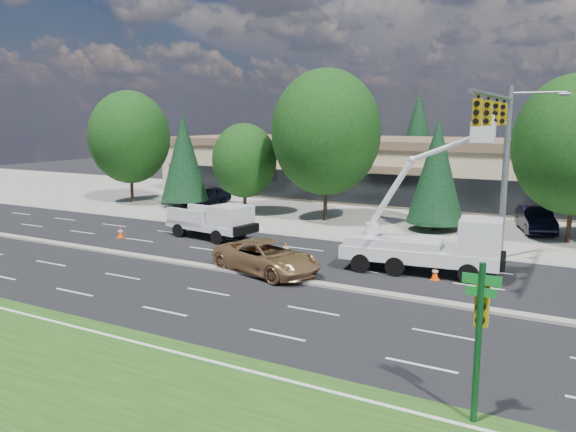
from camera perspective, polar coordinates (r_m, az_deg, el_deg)
The scene contains 24 objects.
ground at distance 26.98m, azimuth -4.01°, elevation -5.92°, with size 140.00×140.00×0.00m, color black.
concrete_apron at distance 44.72m, azimuth 9.99°, elevation 0.27°, with size 140.00×22.00×0.01m, color gray.
road_median at distance 26.96m, azimuth -4.01°, elevation -5.79°, with size 120.00×0.55×0.12m, color gray.
strip_mall at distance 53.85m, azimuth 13.54°, elevation 4.78°, with size 50.40×15.40×5.50m.
tree_front_a at distance 51.59m, azimuth -15.81°, elevation 7.70°, with size 7.06×7.06×9.80m.
tree_front_b at distance 47.65m, azimuth -10.54°, elevation 5.91°, with size 3.97×3.97×7.82m.
tree_front_c at distance 44.11m, azimuth -4.46°, elevation 5.63°, with size 5.06×5.06×7.02m.
tree_front_d at distance 40.59m, azimuth 3.89°, elevation 8.48°, with size 7.84×7.84×10.88m.
tree_front_e at distance 38.05m, azimuth 14.86°, elevation 4.45°, with size 3.75×3.75×7.39m.
tree_front_f at distance 36.84m, azimuth 27.22°, elevation 6.44°, with size 7.18×7.18×9.96m.
tree_back_a at distance 71.45m, azimuth 2.10°, elevation 8.19°, with size 5.01×5.01×9.87m.
tree_back_b at distance 66.34m, azimuth 13.07°, elevation 8.07°, with size 5.27×5.27×10.38m.
tree_back_c at distance 63.96m, azimuth 25.29°, elevation 7.00°, with size 4.92×4.92×9.70m.
signal_mast at distance 29.15m, azimuth 20.85°, elevation 6.73°, with size 2.76×10.16×9.00m.
street_sign_pole at distance 14.40m, azimuth 18.91°, elevation -10.45°, with size 0.90×0.44×4.00m.
utility_pickup at distance 34.82m, azimuth -7.49°, elevation -0.86°, with size 5.97×2.92×2.19m.
bucket_truck at distance 27.42m, azimuth 14.82°, elevation -2.20°, with size 7.82×3.10×7.99m.
traffic_cone_a at distance 36.50m, azimuth -16.65°, elevation -1.60°, with size 0.40×0.40×0.70m.
traffic_cone_b at distance 31.09m, azimuth -2.71°, elevation -3.14°, with size 0.40×0.40×0.70m.
traffic_cone_c at distance 30.53m, azimuth -0.21°, elevation -3.37°, with size 0.40×0.40×0.70m.
traffic_cone_d at distance 26.76m, azimuth 14.72°, elevation -5.60°, with size 0.40×0.40×0.70m.
minivan at distance 26.94m, azimuth -2.18°, elevation -4.19°, with size 2.60×5.65×1.57m, color tan.
parked_car_west at distance 48.80m, azimuth -8.33°, elevation 2.06°, with size 1.90×4.73×1.61m, color black.
parked_car_east at distance 40.02m, azimuth 23.86°, elevation -0.33°, with size 1.77×5.07×1.67m, color black.
Camera 1 is at (14.13, -21.79, 7.30)m, focal length 35.00 mm.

